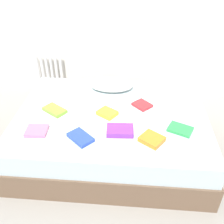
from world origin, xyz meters
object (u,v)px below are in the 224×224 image
(pillow, at_px, (111,85))
(textbook_lime, at_px, (55,110))
(textbook_purple, at_px, (120,131))
(textbook_red, at_px, (142,105))
(radiator, at_px, (50,71))
(textbook_yellow, at_px, (107,113))
(textbook_orange, at_px, (152,139))
(bed, at_px, (112,132))
(textbook_blue, at_px, (80,137))
(textbook_green, at_px, (180,129))
(textbook_pink, at_px, (37,131))

(pillow, height_order, textbook_lime, pillow)
(textbook_purple, relative_size, textbook_red, 1.35)
(radiator, relative_size, textbook_yellow, 2.84)
(textbook_yellow, distance_m, textbook_orange, 0.58)
(bed, relative_size, textbook_yellow, 10.94)
(pillow, bearing_deg, textbook_yellow, -89.46)
(textbook_blue, relative_size, textbook_orange, 1.21)
(textbook_blue, height_order, textbook_green, textbook_blue)
(textbook_blue, bearing_deg, bed, 103.49)
(textbook_lime, relative_size, textbook_yellow, 1.34)
(textbook_blue, bearing_deg, textbook_purple, 62.09)
(pillow, bearing_deg, radiator, 144.42)
(pillow, xyz_separation_m, textbook_yellow, (0.01, -0.54, -0.04))
(radiator, height_order, textbook_orange, radiator)
(radiator, distance_m, textbook_red, 1.70)
(bed, bearing_deg, textbook_orange, -45.86)
(pillow, xyz_separation_m, textbook_orange, (0.44, -0.92, -0.04))
(textbook_blue, xyz_separation_m, textbook_purple, (0.35, 0.12, 0.01))
(textbook_lime, distance_m, textbook_red, 0.93)
(textbook_purple, xyz_separation_m, textbook_red, (0.21, 0.47, -0.01))
(textbook_red, xyz_separation_m, textbook_orange, (0.08, -0.57, 0.01))
(textbook_lime, bearing_deg, pillow, 78.80)
(radiator, bearing_deg, textbook_purple, -53.42)
(bed, distance_m, textbook_red, 0.44)
(radiator, height_order, textbook_green, radiator)
(bed, bearing_deg, textbook_lime, -178.24)
(radiator, distance_m, textbook_orange, 2.15)
(radiator, height_order, textbook_purple, radiator)
(textbook_red, bearing_deg, textbook_orange, -36.63)
(textbook_blue, height_order, textbook_red, textbook_blue)
(textbook_red, distance_m, textbook_orange, 0.58)
(bed, bearing_deg, textbook_red, 27.04)
(textbook_green, relative_size, textbook_orange, 1.13)
(textbook_lime, xyz_separation_m, textbook_red, (0.91, 0.18, -0.00))
(textbook_yellow, relative_size, textbook_orange, 0.94)
(textbook_green, relative_size, textbook_red, 1.20)
(textbook_pink, relative_size, textbook_lime, 0.79)
(textbook_green, height_order, textbook_red, textbook_red)
(textbook_purple, bearing_deg, pillow, 97.37)
(textbook_lime, bearing_deg, bed, 36.87)
(textbook_purple, distance_m, textbook_yellow, 0.32)
(textbook_purple, bearing_deg, textbook_green, 5.05)
(pillow, bearing_deg, textbook_orange, -64.13)
(textbook_red, bearing_deg, textbook_pink, -106.23)
(textbook_purple, distance_m, textbook_orange, 0.31)
(textbook_blue, relative_size, textbook_green, 1.07)
(textbook_red, bearing_deg, textbook_purple, -68.68)
(radiator, xyz_separation_m, textbook_pink, (0.34, -1.57, 0.16))
(textbook_blue, xyz_separation_m, textbook_red, (0.56, 0.60, -0.00))
(radiator, distance_m, textbook_purple, 1.89)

